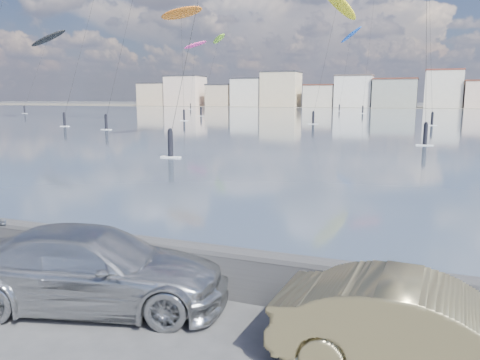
% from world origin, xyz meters
% --- Properties ---
extents(ground, '(700.00, 700.00, 0.00)m').
position_xyz_m(ground, '(0.00, 0.00, 0.00)').
color(ground, '#333335').
rests_on(ground, ground).
extents(bay_water, '(500.00, 177.00, 0.00)m').
position_xyz_m(bay_water, '(0.00, 91.50, 0.01)').
color(bay_water, '#2D3D51').
rests_on(bay_water, ground).
extents(far_shore_strip, '(500.00, 60.00, 0.00)m').
position_xyz_m(far_shore_strip, '(0.00, 200.00, 0.01)').
color(far_shore_strip, '#4C473D').
rests_on(far_shore_strip, ground).
extents(seawall, '(400.00, 0.36, 1.08)m').
position_xyz_m(seawall, '(0.00, 2.70, 0.58)').
color(seawall, '#28282B').
rests_on(seawall, ground).
extents(far_buildings, '(240.79, 13.26, 14.60)m').
position_xyz_m(far_buildings, '(1.31, 186.00, 6.03)').
color(far_buildings, '#CCB293').
rests_on(far_buildings, ground).
extents(car_silver, '(5.64, 3.51, 1.53)m').
position_xyz_m(car_silver, '(-1.04, 1.40, 0.76)').
color(car_silver, '#A6A9AD').
rests_on(car_silver, ground).
extents(car_champagne, '(4.46, 1.75, 1.45)m').
position_xyz_m(car_champagne, '(4.97, 1.14, 0.72)').
color(car_champagne, tan).
rests_on(car_champagne, ground).
extents(kitesurfer_4, '(7.87, 12.45, 23.68)m').
position_xyz_m(kitesurfer_4, '(-70.00, 143.69, 21.28)').
color(kitesurfer_4, '#E5338C').
rests_on(kitesurfer_4, ground).
extents(kitesurfer_6, '(6.99, 14.47, 18.33)m').
position_xyz_m(kitesurfer_6, '(-39.62, 94.92, 16.78)').
color(kitesurfer_6, '#8CD826').
rests_on(kitesurfer_6, ground).
extents(kitesurfer_14, '(9.93, 9.12, 20.24)m').
position_xyz_m(kitesurfer_14, '(-36.86, 72.08, 18.60)').
color(kitesurfer_14, orange).
rests_on(kitesurfer_14, ground).
extents(kitesurfer_15, '(10.10, 10.81, 21.28)m').
position_xyz_m(kitesurfer_15, '(-85.58, 91.57, 18.59)').
color(kitesurfer_15, black).
rests_on(kitesurfer_15, ground).
extents(kitesurfer_16, '(7.55, 15.64, 25.33)m').
position_xyz_m(kitesurfer_16, '(-17.38, 144.26, 22.30)').
color(kitesurfer_16, blue).
rests_on(kitesurfer_16, ground).
extents(kitesurfer_20, '(7.46, 18.62, 22.88)m').
position_xyz_m(kitesurfer_20, '(-9.91, 77.30, 19.67)').
color(kitesurfer_20, yellow).
rests_on(kitesurfer_20, ground).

